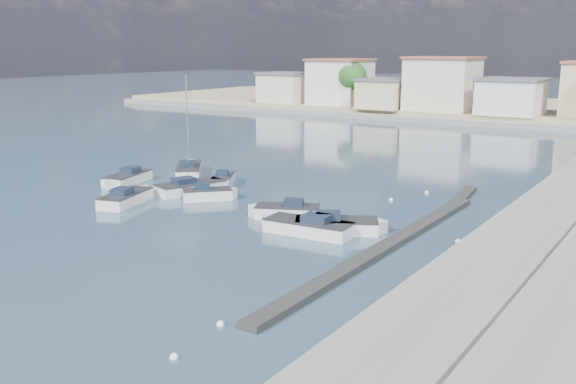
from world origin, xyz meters
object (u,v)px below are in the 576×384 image
object	(u,v)px
motorboat_f	(224,180)
motorboat_d	(284,212)
motorboat_a	(128,198)
motorboat_e	(194,188)
motorboat_g	(126,179)
motorboat_b	(210,195)
sailboat	(189,169)
motorboat_h	(341,226)
motorboat_c	(304,227)

from	to	relation	value
motorboat_f	motorboat_d	bearing A→B (deg)	-31.08
motorboat_a	motorboat_d	world-z (taller)	same
motorboat_e	motorboat_g	distance (m)	6.88
motorboat_b	sailboat	bearing A→B (deg)	140.69
motorboat_d	sailboat	xyz separation A→B (m)	(-15.58, 7.85, 0.04)
motorboat_a	motorboat_h	distance (m)	16.75
motorboat_f	motorboat_g	world-z (taller)	same
motorboat_a	sailboat	size ratio (longest dim) A/B	0.61
motorboat_b	motorboat_f	world-z (taller)	same
motorboat_b	motorboat_e	distance (m)	2.94
motorboat_a	motorboat_g	xyz separation A→B (m)	(-5.26, 4.63, 0.00)
motorboat_f	motorboat_a	bearing A→B (deg)	-99.85
motorboat_c	motorboat_g	bearing A→B (deg)	168.60
motorboat_b	motorboat_g	size ratio (longest dim) A/B	0.65
motorboat_a	motorboat_f	distance (m)	9.23
motorboat_f	motorboat_h	xyz separation A→B (m)	(15.05, -7.10, 0.00)
motorboat_d	motorboat_e	distance (m)	10.44
motorboat_b	motorboat_c	bearing A→B (deg)	-18.74
motorboat_c	sailboat	distance (m)	21.33
motorboat_c	motorboat_h	xyz separation A→B (m)	(1.75, 1.42, -0.00)
motorboat_e	motorboat_d	bearing A→B (deg)	-13.23
motorboat_b	motorboat_f	size ratio (longest dim) A/B	0.91
motorboat_g	motorboat_h	xyz separation A→B (m)	(21.89, -2.64, -0.00)
motorboat_g	motorboat_b	bearing A→B (deg)	-2.79
motorboat_b	motorboat_f	distance (m)	5.62
motorboat_e	motorboat_f	size ratio (longest dim) A/B	1.54
motorboat_b	motorboat_h	xyz separation A→B (m)	(12.35, -2.17, 0.00)
motorboat_b	motorboat_d	world-z (taller)	same
motorboat_g	sailboat	world-z (taller)	sailboat
motorboat_a	motorboat_e	distance (m)	5.58
motorboat_c	motorboat_a	bearing A→B (deg)	-177.80
motorboat_f	sailboat	bearing A→B (deg)	162.39
motorboat_g	sailboat	size ratio (longest dim) A/B	0.62
motorboat_d	motorboat_e	world-z (taller)	same
motorboat_f	sailboat	world-z (taller)	sailboat
motorboat_h	motorboat_b	bearing A→B (deg)	170.01
motorboat_h	sailboat	world-z (taller)	sailboat
motorboat_d	motorboat_e	xyz separation A→B (m)	(-10.16, 2.39, 0.00)
motorboat_a	motorboat_e	xyz separation A→B (m)	(1.59, 5.35, -0.00)
motorboat_b	motorboat_g	bearing A→B (deg)	177.21
motorboat_h	sailboat	xyz separation A→B (m)	(-20.46, 8.82, 0.04)
motorboat_h	motorboat_d	bearing A→B (deg)	168.75
motorboat_d	motorboat_h	world-z (taller)	same
motorboat_c	motorboat_g	size ratio (longest dim) A/B	1.10
motorboat_e	motorboat_f	world-z (taller)	same
motorboat_g	motorboat_h	distance (m)	22.05
motorboat_e	motorboat_h	size ratio (longest dim) A/B	1.13
motorboat_d	motorboat_f	bearing A→B (deg)	148.92
motorboat_a	motorboat_h	size ratio (longest dim) A/B	1.02
motorboat_a	motorboat_c	size ratio (longest dim) A/B	0.90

